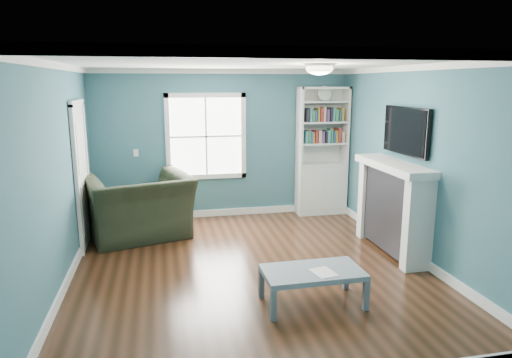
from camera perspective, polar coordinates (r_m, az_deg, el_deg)
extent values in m
plane|color=black|center=(6.04, -0.65, -11.13)|extent=(5.00, 5.00, 0.00)
plane|color=#30616A|center=(8.10, -4.13, 4.33)|extent=(4.50, 0.00, 4.50)
plane|color=#30616A|center=(3.32, 7.78, -6.90)|extent=(4.50, 0.00, 4.50)
plane|color=#30616A|center=(5.68, -23.55, 0.11)|extent=(0.00, 5.00, 5.00)
plane|color=#30616A|center=(6.48, 19.25, 1.78)|extent=(0.00, 5.00, 5.00)
plane|color=white|center=(5.56, -0.72, 14.34)|extent=(5.00, 5.00, 0.00)
cube|color=white|center=(8.34, -3.99, -4.17)|extent=(4.50, 0.03, 0.12)
cube|color=white|center=(6.03, -22.42, -11.49)|extent=(0.03, 5.00, 0.12)
cube|color=white|center=(6.78, 18.42, -8.58)|extent=(0.03, 5.00, 0.12)
cube|color=white|center=(8.01, -4.24, 13.28)|extent=(4.50, 0.04, 0.08)
cube|color=white|center=(3.17, 8.31, 15.34)|extent=(4.50, 0.04, 0.08)
cube|color=white|center=(5.58, -24.44, 12.89)|extent=(0.04, 5.00, 0.08)
cube|color=white|center=(6.38, 19.88, 12.98)|extent=(0.04, 5.00, 0.08)
cube|color=white|center=(8.04, -6.27, 5.31)|extent=(1.24, 0.01, 1.34)
cube|color=white|center=(7.99, -10.99, 5.12)|extent=(0.08, 0.06, 1.50)
cube|color=white|center=(8.12, -1.59, 5.44)|extent=(0.08, 0.06, 1.50)
cube|color=white|center=(8.14, -6.14, 0.32)|extent=(1.40, 0.06, 0.08)
cube|color=white|center=(7.98, -6.37, 10.37)|extent=(1.40, 0.06, 0.08)
cube|color=white|center=(8.02, -6.25, 5.30)|extent=(1.24, 0.03, 0.03)
cube|color=white|center=(8.02, -6.25, 5.30)|extent=(0.03, 0.03, 1.34)
cube|color=silver|center=(8.47, 8.10, -1.27)|extent=(0.90, 0.35, 0.90)
cube|color=silver|center=(8.15, 5.47, 6.48)|extent=(0.04, 0.35, 1.40)
cube|color=silver|center=(8.45, 11.09, 6.50)|extent=(0.04, 0.35, 1.40)
cube|color=silver|center=(8.45, 7.94, 6.60)|extent=(0.90, 0.02, 1.40)
cube|color=silver|center=(8.26, 8.47, 11.20)|extent=(0.90, 0.35, 0.04)
cube|color=silver|center=(8.38, 8.19, 1.86)|extent=(0.84, 0.33, 0.03)
cube|color=silver|center=(8.32, 8.27, 4.44)|extent=(0.84, 0.33, 0.03)
cube|color=silver|center=(8.28, 8.35, 7.05)|extent=(0.84, 0.33, 0.03)
cube|color=silver|center=(8.26, 8.42, 9.53)|extent=(0.84, 0.33, 0.03)
cube|color=teal|center=(8.29, 8.34, 5.28)|extent=(0.70, 0.25, 0.22)
cube|color=#33723F|center=(8.26, 8.42, 7.90)|extent=(0.70, 0.25, 0.22)
cylinder|color=beige|center=(8.21, 8.57, 10.53)|extent=(0.26, 0.06, 0.26)
cube|color=black|center=(6.72, 16.80, -3.84)|extent=(0.30, 1.20, 1.10)
cube|color=black|center=(6.76, 16.55, -5.49)|extent=(0.22, 0.65, 0.70)
cube|color=silver|center=(6.15, 19.60, -5.47)|extent=(0.36, 0.16, 1.20)
cube|color=silver|center=(7.28, 14.16, -2.48)|extent=(0.36, 0.16, 1.20)
cube|color=silver|center=(6.56, 16.83, 1.61)|extent=(0.44, 1.58, 0.10)
cube|color=black|center=(6.57, 18.24, 5.73)|extent=(0.06, 1.10, 0.65)
cube|color=silver|center=(7.08, -20.97, 0.20)|extent=(0.04, 0.80, 2.05)
cube|color=white|center=(6.64, -21.47, -0.56)|extent=(0.05, 0.08, 2.13)
cube|color=white|center=(7.51, -20.37, 0.89)|extent=(0.05, 0.08, 2.13)
cube|color=white|center=(6.95, -21.54, 8.83)|extent=(0.05, 0.98, 0.08)
sphere|color=#BF8C3F|center=(7.37, -20.11, 0.12)|extent=(0.07, 0.07, 0.07)
ellipsoid|color=white|center=(5.90, 7.94, 13.51)|extent=(0.34, 0.34, 0.15)
cylinder|color=white|center=(5.90, 7.96, 13.94)|extent=(0.38, 0.38, 0.03)
cube|color=white|center=(8.04, -14.77, 3.18)|extent=(0.08, 0.01, 0.12)
imported|color=black|center=(7.27, -14.47, -2.07)|extent=(1.71, 1.35, 1.31)
cube|color=#545A65|center=(4.78, 2.17, -15.49)|extent=(0.06, 0.06, 0.33)
cube|color=#545A65|center=(5.11, 13.59, -13.94)|extent=(0.06, 0.06, 0.33)
cube|color=#545A65|center=(5.24, 0.67, -12.91)|extent=(0.06, 0.06, 0.33)
cube|color=#545A65|center=(5.54, 11.17, -11.71)|extent=(0.06, 0.06, 0.33)
cube|color=slate|center=(5.06, 7.09, -11.51)|extent=(1.08, 0.60, 0.06)
cube|color=white|center=(5.00, 8.43, -11.46)|extent=(0.26, 0.31, 0.00)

